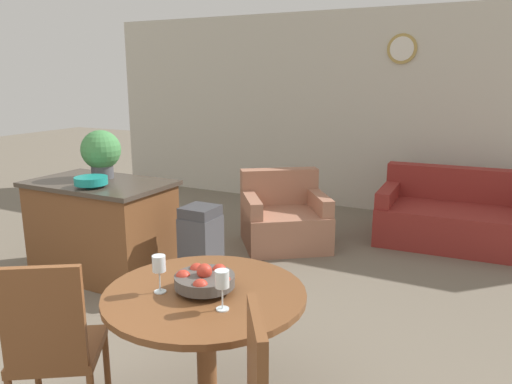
{
  "coord_description": "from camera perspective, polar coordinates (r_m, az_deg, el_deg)",
  "views": [
    {
      "loc": [
        1.97,
        -1.05,
        1.85
      ],
      "look_at": [
        0.21,
        2.35,
        0.95
      ],
      "focal_mm": 35.0,
      "sensor_mm": 36.0,
      "label": 1
    }
  ],
  "objects": [
    {
      "name": "dining_chair_near_left",
      "position": [
        2.8,
        -22.17,
        -15.66
      ],
      "size": [
        0.58,
        0.58,
        0.99
      ],
      "rotation": [
        0.0,
        0.0,
        6.87
      ],
      "color": "brown",
      "rests_on": "ground_plane"
    },
    {
      "name": "couch",
      "position": [
        6.03,
        22.18,
        -2.83
      ],
      "size": [
        1.76,
        1.08,
        0.81
      ],
      "rotation": [
        0.0,
        0.0,
        0.06
      ],
      "color": "maroon",
      "rests_on": "ground_plane"
    },
    {
      "name": "teal_bowl",
      "position": [
        4.55,
        -18.34,
        1.22
      ],
      "size": [
        0.28,
        0.28,
        0.09
      ],
      "color": "teal",
      "rests_on": "kitchen_island"
    },
    {
      "name": "fruit_bowl",
      "position": [
        2.64,
        -5.89,
        -9.92
      ],
      "size": [
        0.31,
        0.31,
        0.15
      ],
      "color": "#4C4742",
      "rests_on": "dining_table"
    },
    {
      "name": "dining_table",
      "position": [
        2.74,
        -5.77,
        -14.44
      ],
      "size": [
        1.06,
        1.06,
        0.75
      ],
      "color": "brown",
      "rests_on": "ground_plane"
    },
    {
      "name": "wall_back",
      "position": [
        7.07,
        11.26,
        8.99
      ],
      "size": [
        8.0,
        0.09,
        2.7
      ],
      "color": "beige",
      "rests_on": "ground_plane"
    },
    {
      "name": "potted_plant",
      "position": [
        4.88,
        -17.29,
        4.4
      ],
      "size": [
        0.37,
        0.37,
        0.45
      ],
      "color": "#4C4C51",
      "rests_on": "kitchen_island"
    },
    {
      "name": "trash_bin",
      "position": [
        4.39,
        -6.29,
        -6.47
      ],
      "size": [
        0.29,
        0.3,
        0.76
      ],
      "color": "#47474C",
      "rests_on": "ground_plane"
    },
    {
      "name": "wine_glass_right",
      "position": [
        2.41,
        -3.9,
        -10.09
      ],
      "size": [
        0.07,
        0.07,
        0.2
      ],
      "color": "silver",
      "rests_on": "dining_table"
    },
    {
      "name": "wine_glass_left",
      "position": [
        2.64,
        -11.03,
        -8.22
      ],
      "size": [
        0.07,
        0.07,
        0.2
      ],
      "color": "silver",
      "rests_on": "dining_table"
    },
    {
      "name": "kitchen_island",
      "position": [
        4.89,
        -17.15,
        -3.96
      ],
      "size": [
        1.3,
        0.79,
        0.9
      ],
      "color": "brown",
      "rests_on": "ground_plane"
    },
    {
      "name": "armchair",
      "position": [
        5.54,
        3.23,
        -3.25
      ],
      "size": [
        1.2,
        1.19,
        0.8
      ],
      "rotation": [
        0.0,
        0.0,
        0.64
      ],
      "color": "#A87056",
      "rests_on": "ground_plane"
    }
  ]
}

